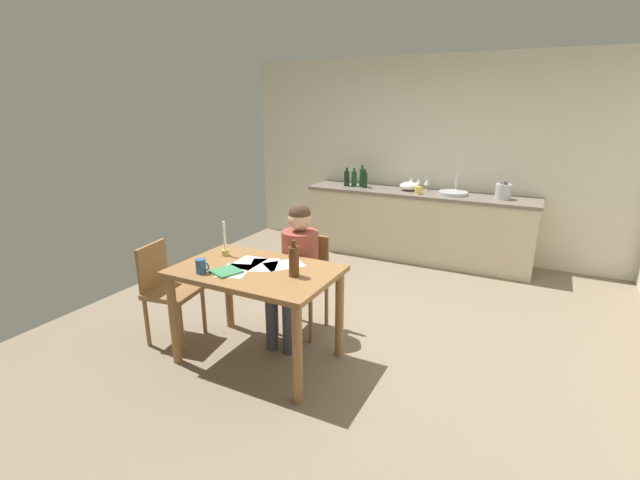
# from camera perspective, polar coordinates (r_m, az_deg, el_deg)

# --- Properties ---
(ground_plane) EXTENTS (5.20, 5.20, 0.04)m
(ground_plane) POSITION_cam_1_polar(r_m,az_deg,el_deg) (4.25, 3.75, -11.33)
(ground_plane) COLOR #7A6B56
(wall_back) EXTENTS (5.20, 0.12, 2.60)m
(wall_back) POSITION_cam_1_polar(r_m,az_deg,el_deg) (6.26, 13.65, 10.18)
(wall_back) COLOR beige
(wall_back) RESTS_ON ground
(kitchen_counter) EXTENTS (2.94, 0.64, 0.90)m
(kitchen_counter) POSITION_cam_1_polar(r_m,az_deg,el_deg) (6.07, 12.28, 1.90)
(kitchen_counter) COLOR beige
(kitchen_counter) RESTS_ON ground
(dining_table) EXTENTS (1.24, 0.80, 0.78)m
(dining_table) POSITION_cam_1_polar(r_m,az_deg,el_deg) (3.51, -8.17, -5.55)
(dining_table) COLOR olive
(dining_table) RESTS_ON ground
(chair_at_table) EXTENTS (0.42, 0.42, 0.87)m
(chair_at_table) POSITION_cam_1_polar(r_m,az_deg,el_deg) (4.04, -1.98, -4.94)
(chair_at_table) COLOR olive
(chair_at_table) RESTS_ON ground
(person_seated) EXTENTS (0.33, 0.60, 1.19)m
(person_seated) POSITION_cam_1_polar(r_m,az_deg,el_deg) (3.85, -3.01, -2.99)
(person_seated) COLOR brown
(person_seated) RESTS_ON ground
(chair_side_empty) EXTENTS (0.46, 0.46, 0.86)m
(chair_side_empty) POSITION_cam_1_polar(r_m,az_deg,el_deg) (4.06, -18.99, -5.80)
(chair_side_empty) COLOR olive
(chair_side_empty) RESTS_ON ground
(coffee_mug) EXTENTS (0.12, 0.08, 0.11)m
(coffee_mug) POSITION_cam_1_polar(r_m,az_deg,el_deg) (3.44, -14.96, -3.25)
(coffee_mug) COLOR #33598C
(coffee_mug) RESTS_ON dining_table
(candlestick) EXTENTS (0.06, 0.06, 0.29)m
(candlestick) POSITION_cam_1_polar(r_m,az_deg,el_deg) (3.78, -12.06, -0.75)
(candlestick) COLOR gold
(candlestick) RESTS_ON dining_table
(book_magazine) EXTENTS (0.25, 0.25, 0.02)m
(book_magazine) POSITION_cam_1_polar(r_m,az_deg,el_deg) (3.42, -11.91, -3.98)
(book_magazine) COLOR #387C4E
(book_magazine) RESTS_ON dining_table
(paper_letter) EXTENTS (0.35, 0.36, 0.00)m
(paper_letter) POSITION_cam_1_polar(r_m,az_deg,el_deg) (3.52, -4.62, -3.16)
(paper_letter) COLOR white
(paper_letter) RESTS_ON dining_table
(paper_bill) EXTENTS (0.31, 0.36, 0.00)m
(paper_bill) POSITION_cam_1_polar(r_m,az_deg,el_deg) (3.53, -7.20, -3.17)
(paper_bill) COLOR white
(paper_bill) RESTS_ON dining_table
(paper_envelope) EXTENTS (0.29, 0.35, 0.00)m
(paper_envelope) POSITION_cam_1_polar(r_m,az_deg,el_deg) (3.45, -10.88, -3.86)
(paper_envelope) COLOR white
(paper_envelope) RESTS_ON dining_table
(paper_receipt) EXTENTS (0.23, 0.31, 0.00)m
(paper_receipt) POSITION_cam_1_polar(r_m,az_deg,el_deg) (3.60, -9.27, -2.88)
(paper_receipt) COLOR white
(paper_receipt) RESTS_ON dining_table
(wine_bottle_on_table) EXTENTS (0.08, 0.08, 0.28)m
(wine_bottle_on_table) POSITION_cam_1_polar(r_m,az_deg,el_deg) (3.25, -3.36, -2.68)
(wine_bottle_on_table) COLOR #593319
(wine_bottle_on_table) RESTS_ON dining_table
(sink_unit) EXTENTS (0.36, 0.36, 0.24)m
(sink_unit) POSITION_cam_1_polar(r_m,az_deg,el_deg) (5.88, 16.69, 5.80)
(sink_unit) COLOR #B2B7BC
(sink_unit) RESTS_ON kitchen_counter
(bottle_oil) EXTENTS (0.07, 0.07, 0.26)m
(bottle_oil) POSITION_cam_1_polar(r_m,az_deg,el_deg) (6.25, 3.43, 7.91)
(bottle_oil) COLOR black
(bottle_oil) RESTS_ON kitchen_counter
(bottle_vinegar) EXTENTS (0.07, 0.07, 0.25)m
(bottle_vinegar) POSITION_cam_1_polar(r_m,az_deg,el_deg) (6.24, 4.38, 7.86)
(bottle_vinegar) COLOR #194C23
(bottle_vinegar) RESTS_ON kitchen_counter
(bottle_wine_red) EXTENTS (0.07, 0.07, 0.29)m
(bottle_wine_red) POSITION_cam_1_polar(r_m,az_deg,el_deg) (6.22, 5.41, 7.98)
(bottle_wine_red) COLOR #194C23
(bottle_wine_red) RESTS_ON kitchen_counter
(bottle_sauce) EXTENTS (0.07, 0.07, 0.25)m
(bottle_sauce) POSITION_cam_1_polar(r_m,az_deg,el_deg) (6.14, 5.75, 7.69)
(bottle_sauce) COLOR black
(bottle_sauce) RESTS_ON kitchen_counter
(mixing_bowl) EXTENTS (0.24, 0.24, 0.11)m
(mixing_bowl) POSITION_cam_1_polar(r_m,az_deg,el_deg) (6.03, 11.34, 6.77)
(mixing_bowl) COLOR white
(mixing_bowl) RESTS_ON kitchen_counter
(stovetop_kettle) EXTENTS (0.18, 0.18, 0.22)m
(stovetop_kettle) POSITION_cam_1_polar(r_m,az_deg,el_deg) (5.79, 22.41, 5.83)
(stovetop_kettle) COLOR #B7BABF
(stovetop_kettle) RESTS_ON kitchen_counter
(wine_glass_near_sink) EXTENTS (0.07, 0.07, 0.15)m
(wine_glass_near_sink) POSITION_cam_1_polar(r_m,az_deg,el_deg) (6.08, 13.52, 7.22)
(wine_glass_near_sink) COLOR silver
(wine_glass_near_sink) RESTS_ON kitchen_counter
(wine_glass_by_kettle) EXTENTS (0.07, 0.07, 0.15)m
(wine_glass_by_kettle) POSITION_cam_1_polar(r_m,az_deg,el_deg) (6.11, 12.52, 7.33)
(wine_glass_by_kettle) COLOR silver
(wine_glass_by_kettle) RESTS_ON kitchen_counter
(wine_glass_back_left) EXTENTS (0.07, 0.07, 0.15)m
(wine_glass_back_left) POSITION_cam_1_polar(r_m,az_deg,el_deg) (6.13, 11.59, 7.43)
(wine_glass_back_left) COLOR silver
(wine_glass_back_left) RESTS_ON kitchen_counter
(teacup_on_counter) EXTENTS (0.12, 0.08, 0.09)m
(teacup_on_counter) POSITION_cam_1_polar(r_m,az_deg,el_deg) (5.81, 12.47, 6.24)
(teacup_on_counter) COLOR #F2CC4C
(teacup_on_counter) RESTS_ON kitchen_counter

